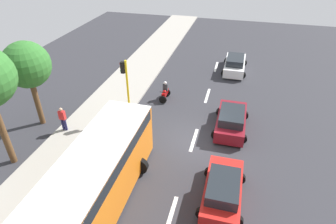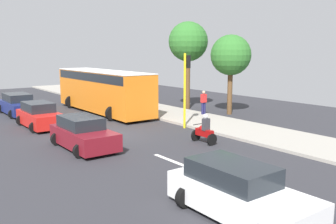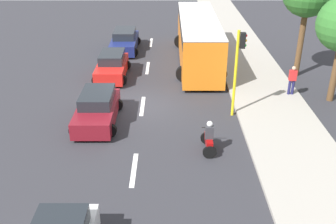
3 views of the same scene
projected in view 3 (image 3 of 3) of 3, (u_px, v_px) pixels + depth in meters
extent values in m
cube|color=#2D2D33|center=(143.00, 107.00, 21.35)|extent=(40.00, 60.00, 0.10)
cube|color=#9E998E|center=(271.00, 105.00, 21.28)|extent=(4.00, 60.00, 0.15)
cube|color=white|center=(135.00, 170.00, 15.97)|extent=(0.20, 2.40, 0.01)
cube|color=white|center=(143.00, 106.00, 21.32)|extent=(0.20, 2.40, 0.01)
cube|color=white|center=(148.00, 68.00, 26.68)|extent=(0.20, 2.40, 0.01)
cube|color=white|center=(152.00, 43.00, 32.04)|extent=(0.20, 2.40, 0.01)
cube|color=maroon|center=(98.00, 112.00, 19.40)|extent=(1.84, 4.20, 0.80)
cube|color=#1E2328|center=(98.00, 97.00, 19.39)|extent=(1.54, 2.35, 0.56)
cylinder|color=black|center=(111.00, 130.00, 18.27)|extent=(0.64, 0.22, 0.64)
cylinder|color=black|center=(76.00, 130.00, 18.27)|extent=(0.64, 0.22, 0.64)
cylinder|color=black|center=(118.00, 105.00, 20.74)|extent=(0.64, 0.22, 0.64)
cylinder|color=black|center=(87.00, 105.00, 20.75)|extent=(0.64, 0.22, 0.64)
cube|color=red|center=(113.00, 69.00, 24.97)|extent=(1.75, 4.09, 0.80)
cube|color=#1E2328|center=(113.00, 57.00, 24.96)|extent=(1.47, 2.29, 0.56)
cylinder|color=black|center=(122.00, 80.00, 23.87)|extent=(0.64, 0.22, 0.64)
cylinder|color=black|center=(98.00, 80.00, 23.87)|extent=(0.64, 0.22, 0.64)
cylinder|color=black|center=(127.00, 65.00, 26.28)|extent=(0.64, 0.22, 0.64)
cylinder|color=black|center=(104.00, 65.00, 26.29)|extent=(0.64, 0.22, 0.64)
cube|color=navy|center=(125.00, 43.00, 29.95)|extent=(1.87, 4.55, 0.80)
cube|color=#1E2328|center=(125.00, 33.00, 29.97)|extent=(1.57, 2.55, 0.56)
cylinder|color=black|center=(135.00, 52.00, 28.72)|extent=(0.64, 0.22, 0.64)
cylinder|color=black|center=(112.00, 52.00, 28.72)|extent=(0.64, 0.22, 0.64)
cylinder|color=black|center=(137.00, 41.00, 31.40)|extent=(0.64, 0.22, 0.64)
cylinder|color=black|center=(117.00, 41.00, 31.40)|extent=(0.64, 0.22, 0.64)
cube|color=orange|center=(199.00, 40.00, 26.97)|extent=(2.50, 11.00, 2.90)
cube|color=black|center=(199.00, 24.00, 26.47)|extent=(2.52, 10.56, 0.60)
cube|color=white|center=(200.00, 19.00, 26.31)|extent=(2.50, 11.00, 0.08)
cylinder|color=black|center=(181.00, 41.00, 30.63)|extent=(1.00, 0.30, 1.00)
cylinder|color=black|center=(209.00, 41.00, 30.63)|extent=(1.00, 0.30, 1.00)
cylinder|color=black|center=(184.00, 74.00, 24.34)|extent=(1.00, 0.30, 1.00)
cylinder|color=black|center=(220.00, 74.00, 24.34)|extent=(1.00, 0.30, 1.00)
cylinder|color=black|center=(208.00, 138.00, 17.67)|extent=(0.60, 0.10, 0.60)
cylinder|color=black|center=(210.00, 152.00, 16.60)|extent=(0.60, 0.10, 0.60)
cube|color=#990C0C|center=(209.00, 141.00, 16.98)|extent=(0.28, 1.10, 0.36)
sphere|color=#990C0C|center=(209.00, 135.00, 17.07)|extent=(0.32, 0.32, 0.32)
cylinder|color=black|center=(208.00, 127.00, 17.31)|extent=(0.55, 0.04, 0.04)
cube|color=#333338|center=(210.00, 133.00, 16.69)|extent=(0.36, 0.24, 0.60)
sphere|color=silver|center=(210.00, 124.00, 16.55)|extent=(0.26, 0.26, 0.26)
cylinder|color=#1E1E4C|center=(290.00, 87.00, 22.21)|extent=(0.16, 0.16, 0.85)
cylinder|color=#1E1E4C|center=(294.00, 87.00, 22.21)|extent=(0.16, 0.16, 0.85)
cube|color=red|center=(294.00, 75.00, 21.88)|extent=(0.40, 0.24, 0.60)
sphere|color=tan|center=(295.00, 68.00, 21.69)|extent=(0.22, 0.22, 0.22)
cylinder|color=yellow|center=(236.00, 75.00, 19.36)|extent=(0.14, 0.14, 4.50)
cube|color=black|center=(243.00, 40.00, 18.57)|extent=(0.24, 0.24, 0.76)
sphere|color=red|center=(246.00, 36.00, 18.46)|extent=(0.16, 0.16, 0.16)
sphere|color=#F2A50C|center=(246.00, 40.00, 18.57)|extent=(0.16, 0.16, 0.16)
sphere|color=green|center=(246.00, 45.00, 18.68)|extent=(0.16, 0.16, 0.16)
cylinder|color=brown|center=(301.00, 44.00, 24.50)|extent=(0.36, 0.36, 4.27)
cylinder|color=brown|center=(336.00, 73.00, 21.26)|extent=(0.36, 0.36, 3.32)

